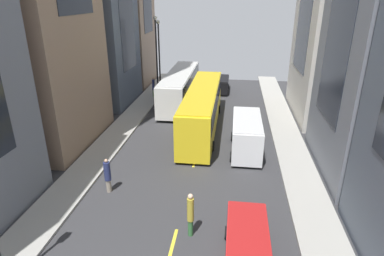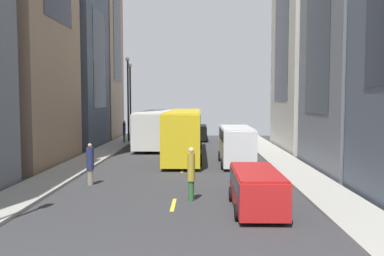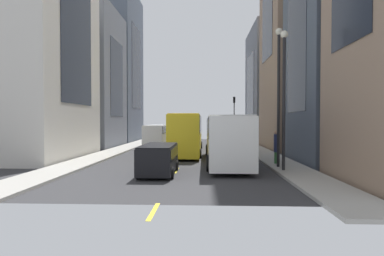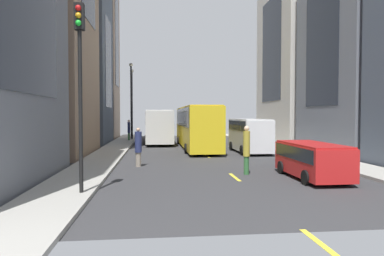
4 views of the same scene
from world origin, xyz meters
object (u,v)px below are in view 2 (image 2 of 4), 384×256
object	(u,v)px
streetcar_yellow	(185,129)
car_red_1	(257,187)
car_black_0	(198,132)
pedestrian_crossing_mid	(124,130)
city_bus_white	(155,125)
pedestrian_crossing_near	(90,163)
pedestrian_walking_far	(191,172)
delivery_van_white	(236,143)

from	to	relation	value
streetcar_yellow	car_red_1	size ratio (longest dim) A/B	3.07
car_black_0	car_red_1	bearing A→B (deg)	-84.78
car_red_1	pedestrian_crossing_mid	xyz separation A→B (m)	(-9.88, 23.60, 0.42)
city_bus_white	pedestrian_crossing_near	xyz separation A→B (m)	(-1.36, -17.61, -0.87)
city_bus_white	car_black_0	size ratio (longest dim) A/B	2.93
car_black_0	pedestrian_walking_far	world-z (taller)	pedestrian_walking_far
pedestrian_walking_far	pedestrian_crossing_mid	world-z (taller)	pedestrian_crossing_mid
delivery_van_white	pedestrian_walking_far	xyz separation A→B (m)	(-2.84, -9.71, -0.24)
streetcar_yellow	city_bus_white	bearing A→B (deg)	113.94
car_black_0	car_red_1	world-z (taller)	car_black_0
delivery_van_white	car_red_1	size ratio (longest dim) A/B	1.27
streetcar_yellow	pedestrian_crossing_near	distance (m)	11.55
city_bus_white	pedestrian_walking_far	xyz separation A→B (m)	(3.95, -20.76, -0.74)
pedestrian_walking_far	delivery_van_white	bearing A→B (deg)	110.49
car_black_0	streetcar_yellow	bearing A→B (deg)	-94.76
car_black_0	pedestrian_walking_far	xyz separation A→B (m)	(-0.16, -25.79, 0.28)
city_bus_white	pedestrian_crossing_mid	bearing A→B (deg)	156.11
streetcar_yellow	car_red_1	world-z (taller)	streetcar_yellow
car_red_1	pedestrian_walking_far	distance (m)	3.00
car_black_0	car_red_1	distance (m)	27.28
car_red_1	pedestrian_crossing_near	bearing A→B (deg)	150.37
city_bus_white	pedestrian_crossing_near	world-z (taller)	city_bus_white
city_bus_white	pedestrian_crossing_near	bearing A→B (deg)	-94.42
car_black_0	pedestrian_crossing_mid	world-z (taller)	pedestrian_crossing_mid
delivery_van_white	car_black_0	distance (m)	16.31
city_bus_white	car_black_0	world-z (taller)	city_bus_white
pedestrian_crossing_near	city_bus_white	bearing A→B (deg)	96.68
car_black_0	pedestrian_crossing_near	xyz separation A→B (m)	(-5.47, -22.64, 0.15)
delivery_van_white	pedestrian_crossing_mid	bearing A→B (deg)	128.86
pedestrian_crossing_near	delivery_van_white	bearing A→B (deg)	49.94
pedestrian_walking_far	city_bus_white	bearing A→B (deg)	137.57
city_bus_white	pedestrian_crossing_near	distance (m)	17.69
car_red_1	pedestrian_walking_far	xyz separation A→B (m)	(-2.64, 1.38, 0.32)
pedestrian_crossing_mid	pedestrian_walking_far	bearing A→B (deg)	72.03
delivery_van_white	pedestrian_walking_far	world-z (taller)	delivery_van_white
streetcar_yellow	delivery_van_white	world-z (taller)	streetcar_yellow
streetcar_yellow	car_black_0	bearing A→B (deg)	85.24
car_red_1	pedestrian_crossing_near	size ratio (longest dim) A/B	2.08
pedestrian_walking_far	pedestrian_crossing_mid	bearing A→B (deg)	144.84
city_bus_white	car_red_1	bearing A→B (deg)	-73.41
city_bus_white	car_black_0	distance (m)	6.58
car_red_1	city_bus_white	bearing A→B (deg)	106.59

